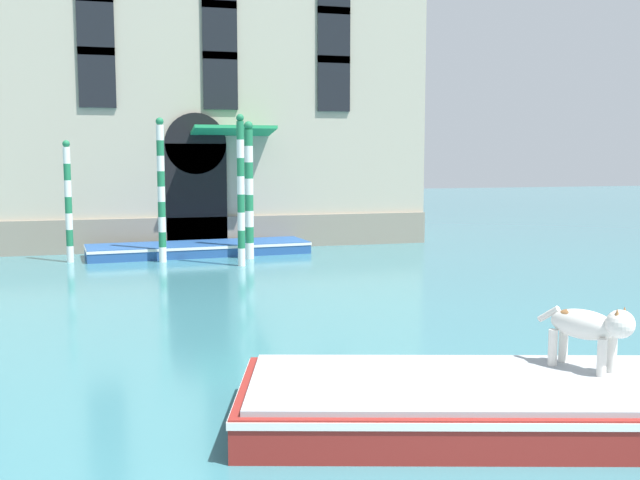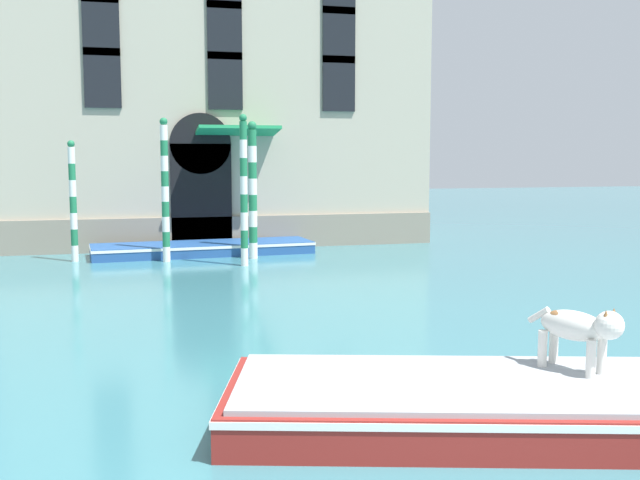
# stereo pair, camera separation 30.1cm
# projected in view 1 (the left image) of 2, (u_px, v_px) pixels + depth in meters

# --- Properties ---
(palazzo_left) EXTENTS (14.12, 7.40, 12.40)m
(palazzo_left) POSITION_uv_depth(u_px,v_px,m) (208.00, 66.00, 26.57)
(palazzo_left) COLOR #B2A893
(palazzo_left) RESTS_ON ground_plane
(boat_foreground) EXTENTS (7.93, 4.31, 0.53)m
(boat_foreground) POSITION_uv_depth(u_px,v_px,m) (574.00, 401.00, 8.46)
(boat_foreground) COLOR maroon
(boat_foreground) RESTS_ON ground_plane
(dog_on_deck) EXTENTS (0.71, 1.11, 0.81)m
(dog_on_deck) POSITION_uv_depth(u_px,v_px,m) (590.00, 327.00, 8.77)
(dog_on_deck) COLOR silver
(dog_on_deck) RESTS_ON boat_foreground
(boat_moored_near_palazzo) EXTENTS (6.82, 2.33, 0.36)m
(boat_moored_near_palazzo) POSITION_uv_depth(u_px,v_px,m) (199.00, 248.00, 22.97)
(boat_moored_near_palazzo) COLOR #234C8C
(boat_moored_near_palazzo) RESTS_ON ground_plane
(mooring_pole_0) EXTENTS (0.21, 0.21, 4.16)m
(mooring_pole_0) POSITION_uv_depth(u_px,v_px,m) (241.00, 190.00, 20.42)
(mooring_pole_0) COLOR white
(mooring_pole_0) RESTS_ON ground_plane
(mooring_pole_1) EXTENTS (0.22, 0.22, 4.10)m
(mooring_pole_1) POSITION_uv_depth(u_px,v_px,m) (161.00, 190.00, 21.19)
(mooring_pole_1) COLOR white
(mooring_pole_1) RESTS_ON ground_plane
(mooring_pole_2) EXTENTS (0.26, 0.26, 4.03)m
(mooring_pole_2) POSITION_uv_depth(u_px,v_px,m) (249.00, 190.00, 21.88)
(mooring_pole_2) COLOR white
(mooring_pole_2) RESTS_ON ground_plane
(mooring_pole_3) EXTENTS (0.20, 0.20, 3.47)m
(mooring_pole_3) POSITION_uv_depth(u_px,v_px,m) (68.00, 201.00, 21.18)
(mooring_pole_3) COLOR white
(mooring_pole_3) RESTS_ON ground_plane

